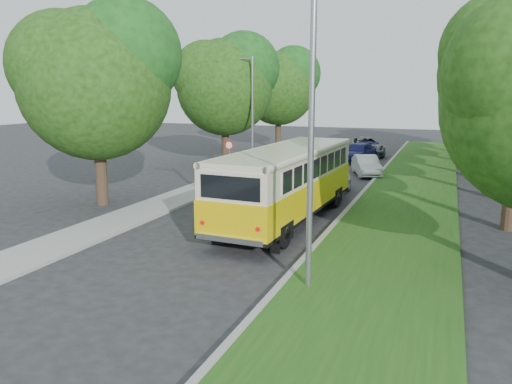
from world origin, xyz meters
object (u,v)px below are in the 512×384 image
at_px(lamppost_far, 251,109).
at_px(car_white, 366,165).
at_px(car_silver, 332,181).
at_px(car_blue, 358,153).
at_px(lamppost_near, 308,127).
at_px(car_grey, 366,146).
at_px(vintage_bus, 287,185).

relative_size(lamppost_far, car_white, 1.95).
height_order(car_silver, car_blue, car_blue).
xyz_separation_m(lamppost_near, car_grey, (-3.05, 29.88, -3.61)).
bearing_deg(car_white, car_grey, 79.64).
distance_m(car_white, car_grey, 10.46).
distance_m(vintage_bus, car_grey, 23.27).
distance_m(car_white, car_blue, 6.60).
relative_size(lamppost_far, car_grey, 1.38).
xyz_separation_m(car_silver, car_blue, (-0.92, 13.06, 0.01)).
relative_size(car_white, car_blue, 0.82).
bearing_deg(car_silver, lamppost_far, 138.50).
bearing_deg(car_grey, car_silver, -105.18).
bearing_deg(lamppost_far, car_white, 7.97).
height_order(car_silver, car_grey, car_grey).
bearing_deg(car_silver, vintage_bus, -96.48).
relative_size(lamppost_near, car_silver, 2.05).
bearing_deg(lamppost_near, car_blue, 96.67).
distance_m(vintage_bus, car_blue, 19.34).
distance_m(lamppost_near, vintage_bus, 7.67).
bearing_deg(car_white, car_silver, -115.59).
distance_m(vintage_bus, car_white, 13.01).
xyz_separation_m(lamppost_far, car_grey, (5.86, 11.38, -3.36)).
bearing_deg(car_silver, car_blue, 92.11).
relative_size(lamppost_near, car_grey, 1.47).
xyz_separation_m(lamppost_near, car_white, (-1.40, 19.55, -3.73)).
xyz_separation_m(lamppost_near, car_silver, (-2.12, 12.88, -3.70)).
height_order(lamppost_far, car_grey, lamppost_far).
bearing_deg(car_grey, vintage_bus, -107.26).
relative_size(lamppost_near, lamppost_far, 1.07).
height_order(lamppost_near, vintage_bus, lamppost_near).
height_order(car_white, car_blue, car_blue).
distance_m(lamppost_far, vintage_bus, 13.68).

